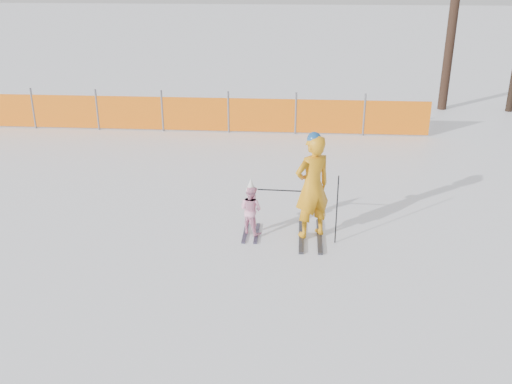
# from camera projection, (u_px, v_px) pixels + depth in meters

# --- Properties ---
(ground) EXTENTS (120.00, 120.00, 0.00)m
(ground) POSITION_uv_depth(u_px,v_px,m) (254.00, 255.00, 10.07)
(ground) COLOR white
(ground) RESTS_ON ground
(adult) EXTENTS (0.85, 1.41, 2.05)m
(adult) POSITION_uv_depth(u_px,v_px,m) (312.00, 186.00, 10.34)
(adult) COLOR black
(adult) RESTS_ON ground
(child) EXTENTS (0.58, 0.84, 1.13)m
(child) POSITION_uv_depth(u_px,v_px,m) (251.00, 209.00, 10.65)
(child) COLOR black
(child) RESTS_ON ground
(ski_poles) EXTENTS (1.46, 0.26, 1.32)m
(ski_poles) POSITION_uv_depth(u_px,v_px,m) (314.00, 202.00, 10.33)
(ski_poles) COLOR black
(ski_poles) RESTS_ON ground
(safety_fence) EXTENTS (15.93, 0.06, 1.25)m
(safety_fence) POSITION_uv_depth(u_px,v_px,m) (158.00, 113.00, 17.12)
(safety_fence) COLOR #595960
(safety_fence) RESTS_ON ground
(tree_trunks) EXTENTS (2.49, 0.41, 5.66)m
(tree_trunks) POSITION_uv_depth(u_px,v_px,m) (476.00, 27.00, 18.72)
(tree_trunks) COLOR black
(tree_trunks) RESTS_ON ground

